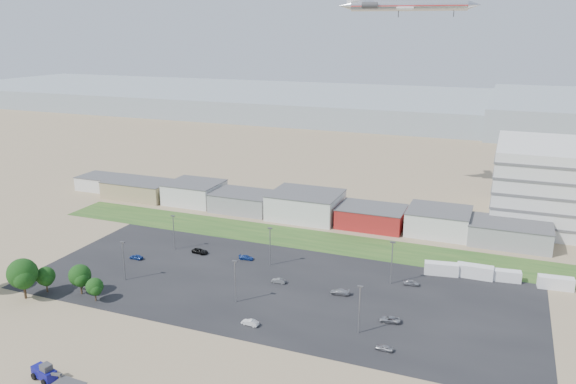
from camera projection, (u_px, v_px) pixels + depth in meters
The scene contains 31 objects.
ground at pixel (217, 321), 117.25m from camera, with size 700.00×700.00×0.00m, color #877056.
parking_lot at pixel (276, 286), 133.34m from camera, with size 120.00×50.00×0.01m, color black.
grass_strip at pixel (303, 239), 163.70m from camera, with size 160.00×16.00×0.02m, color #254D1D.
hills_backdrop at pixel (490, 113), 383.21m from camera, with size 700.00×200.00×9.00m, color gray, non-canonical shape.
building_row at pixel (274, 202), 185.59m from camera, with size 170.00×20.00×8.00m, color silver, non-canonical shape.
telehandler at pixel (44, 371), 97.12m from camera, with size 7.97×2.66×3.32m, color #0C0D67, non-canonical shape.
box_trailer_a at pixel (441, 269), 139.22m from camera, with size 8.20×2.56×3.08m, color silver, non-canonical shape.
box_trailer_b at pixel (475, 271), 137.49m from camera, with size 8.59×2.68×3.22m, color silver, non-canonical shape.
box_trailer_c at pixel (505, 276), 135.73m from camera, with size 7.29×2.28×2.73m, color silver, non-canonical shape.
box_trailer_d at pixel (556, 283), 131.58m from camera, with size 7.89×2.47×2.96m, color silver, non-canonical shape.
tree_left at pixel (23, 276), 125.72m from camera, with size 7.19×7.19×10.78m, color black, non-canonical shape.
tree_mid at pixel (46, 278), 129.35m from camera, with size 4.66×4.66×6.99m, color black, non-canonical shape.
tree_right at pixel (80, 278), 128.30m from camera, with size 5.40×5.40×8.11m, color black, non-canonical shape.
tree_near at pixel (95, 288), 125.10m from camera, with size 4.16×4.16×6.24m, color black, non-canonical shape.
lightpole_front_l at pixel (124, 261), 135.32m from camera, with size 1.16×0.48×9.88m, color slate, non-canonical shape.
lightpole_front_m at pixel (235, 282), 124.15m from camera, with size 1.17×0.49×9.91m, color slate, non-canonical shape.
lightpole_front_r at pixel (359, 310), 111.23m from camera, with size 1.21×0.50×10.29m, color slate, non-canonical shape.
lightpole_back_l at pixel (174, 232), 154.49m from camera, with size 1.16×0.48×9.82m, color slate, non-canonical shape.
lightpole_back_m at pixel (270, 247), 143.92m from camera, with size 1.20×0.50×10.20m, color slate, non-canonical shape.
lightpole_back_r at pixel (392, 263), 133.17m from camera, with size 1.26×0.52×10.70m, color slate, non-canonical shape.
airliner at pixel (409, 5), 185.86m from camera, with size 46.21×31.50×13.65m, color silver, non-canonical shape.
parked_car_0 at pixel (390, 319), 116.65m from camera, with size 2.04×4.42×1.23m, color #A5A5AA.
parked_car_2 at pixel (384, 348), 106.30m from camera, with size 1.35×3.35×1.14m, color #A5A5AA.
parked_car_5 at pixel (136, 257), 148.86m from camera, with size 1.50×3.73×1.27m, color navy.
parked_car_6 at pixel (246, 257), 148.58m from camera, with size 1.62×3.97×1.15m, color navy.
parked_car_7 at pixel (279, 281), 134.81m from camera, with size 1.22×3.51×1.16m, color #595B5E.
parked_car_8 at pixel (411, 283), 133.56m from camera, with size 1.54×3.82×1.30m, color #A5A5AA.
parked_car_9 at pixel (200, 251), 152.68m from camera, with size 2.13×4.62×1.28m, color black.
parked_car_10 at pixel (89, 287), 131.52m from camera, with size 1.62×3.99×1.16m, color #A5A5AA.
parked_car_12 at pixel (340, 292), 128.87m from camera, with size 1.82×4.47×1.30m, color #A5A5AA.
parked_car_13 at pixel (250, 322), 115.43m from camera, with size 1.29×3.71×1.22m, color silver.
Camera 1 is at (52.60, -92.31, 58.40)m, focal length 35.00 mm.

